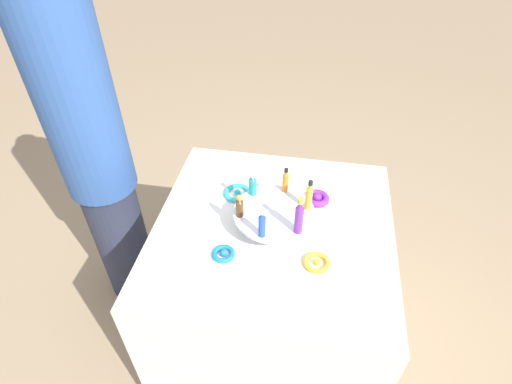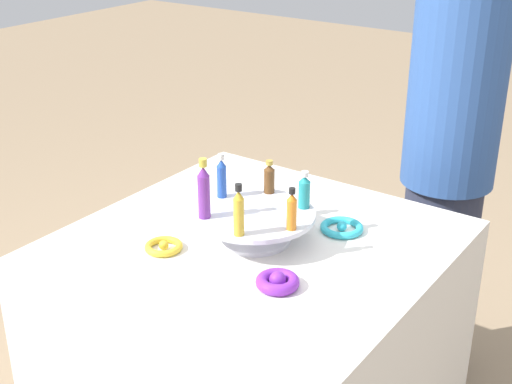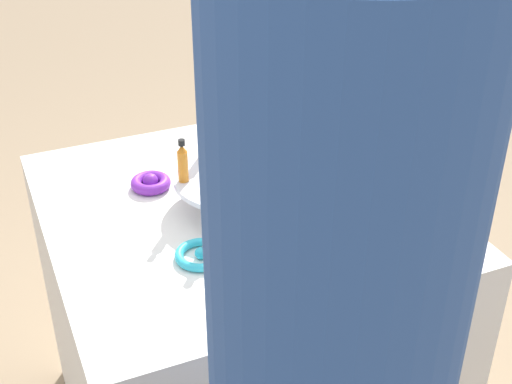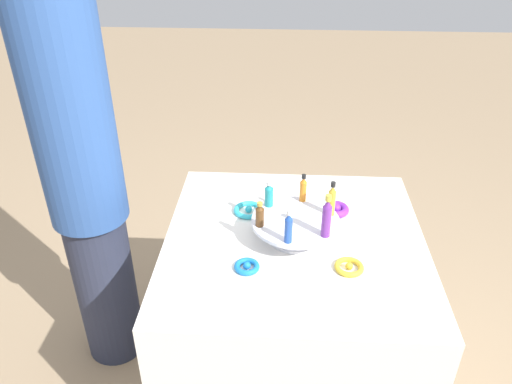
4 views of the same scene
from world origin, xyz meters
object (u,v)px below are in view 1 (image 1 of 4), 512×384
display_stand (274,217)px  bottle_orange (286,181)px  ribbon_bow_purple (317,198)px  ribbon_bow_teal (238,193)px  person_figure (95,158)px  ribbon_bow_gold (317,262)px  bottle_brown (240,207)px  bottle_teal (253,185)px  bottle_blue (262,224)px  bottle_gold (309,196)px  ribbon_bow_blue (223,254)px  bottle_purple (299,217)px

display_stand → bottle_orange: bottle_orange is taller
ribbon_bow_purple → bottle_orange: bearing=20.4°
ribbon_bow_teal → bottle_orange: bearing=171.3°
person_figure → ribbon_bow_gold: bearing=-6.1°
bottle_brown → ribbon_bow_gold: 0.31m
bottle_orange → bottle_teal: (0.11, 0.04, -0.00)m
bottle_blue → ribbon_bow_gold: (-0.19, 0.03, -0.12)m
ribbon_bow_purple → person_figure: (0.90, -0.02, 0.06)m
bottle_gold → ribbon_bow_purple: size_ratio=1.29×
bottle_blue → ribbon_bow_blue: bottle_blue is taller
bottle_teal → ribbon_bow_purple: size_ratio=0.98×
display_stand → ribbon_bow_blue: 0.22m
bottle_teal → ribbon_bow_blue: (0.06, 0.24, -0.11)m
ribbon_bow_blue → ribbon_bow_gold: size_ratio=0.87×
bottle_blue → bottle_gold: bearing=-131.8°
ribbon_bow_purple → ribbon_bow_blue: ribbon_bow_purple is taller
bottle_purple → ribbon_bow_blue: 0.28m
bottle_teal → ribbon_bow_gold: (-0.25, 0.22, -0.11)m
bottle_teal → person_figure: size_ratio=0.06×
display_stand → ribbon_bow_purple: (-0.15, -0.16, -0.04)m
bottle_gold → bottle_teal: size_ratio=1.32×
ribbon_bow_purple → person_figure: 0.90m
display_stand → ribbon_bow_teal: bearing=-42.0°
bottle_teal → display_stand: bearing=138.2°
ribbon_bow_purple → ribbon_bow_teal: bearing=3.0°
bottle_teal → ribbon_bow_gold: 0.35m
bottle_purple → display_stand: bearing=-41.8°
bottle_gold → person_figure: size_ratio=0.07×
bottle_gold → bottle_teal: 0.21m
ribbon_bow_teal → bottle_gold: bearing=158.6°
bottle_purple → bottle_gold: (-0.02, -0.12, -0.01)m
bottle_purple → ribbon_bow_blue: bearing=19.3°
bottle_blue → ribbon_bow_blue: bearing=20.4°
bottle_purple → ribbon_bow_blue: (0.23, 0.08, -0.13)m
bottle_gold → bottle_blue: bearing=48.2°
bottle_purple → bottle_orange: size_ratio=1.45×
bottle_purple → ribbon_bow_purple: bottle_purple is taller
bottle_brown → ribbon_bow_blue: bearing=75.6°
ribbon_bow_purple → ribbon_bow_teal: (0.31, 0.02, -0.00)m
display_stand → bottle_teal: (0.09, -0.08, 0.07)m
bottle_blue → ribbon_bow_teal: bottle_blue is taller
bottle_purple → bottle_gold: size_ratio=1.20×
ribbon_bow_purple → bottle_blue: bearing=58.6°
bottle_brown → person_figure: (0.64, -0.22, -0.04)m
bottle_orange → bottle_teal: 0.12m
ribbon_bow_blue → person_figure: bearing=-29.6°
display_stand → bottle_orange: (-0.02, -0.12, 0.07)m
display_stand → bottle_blue: size_ratio=2.52×
bottle_orange → bottle_gold: bearing=138.2°
bottle_teal → bottle_orange: bearing=-161.8°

